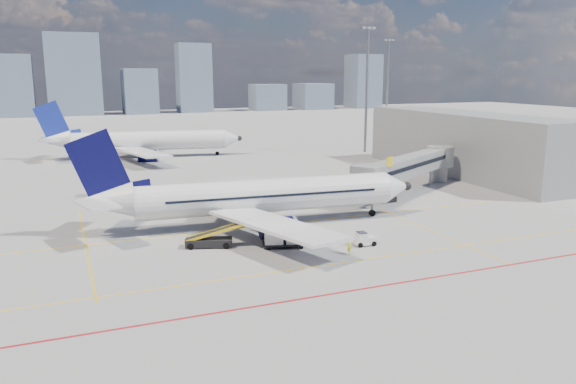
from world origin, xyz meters
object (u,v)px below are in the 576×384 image
Objects in this scene: second_aircraft at (141,141)px; main_aircraft at (252,197)px; cargo_dolly at (284,235)px; baggage_tug at (364,239)px; belt_loader at (211,240)px; ramp_worker at (350,246)px.

main_aircraft is at bearing -76.37° from second_aircraft.
main_aircraft is 8.64m from cargo_dolly.
belt_loader is (-13.78, 5.20, 0.01)m from baggage_tug.
ramp_worker reaches higher than baggage_tug.
ramp_worker is at bearing -72.96° from second_aircraft.
baggage_tug is 0.32× the size of belt_loader.
second_aircraft reaches higher than cargo_dolly.
main_aircraft is 8.80m from belt_loader.
second_aircraft is 64.66m from cargo_dolly.
belt_loader is at bearing 163.80° from baggage_tug.
cargo_dolly is 2.70× the size of ramp_worker.
second_aircraft reaches higher than baggage_tug.
belt_loader is at bearing -132.10° from main_aircraft.
belt_loader is at bearing 173.91° from cargo_dolly.
main_aircraft is 8.63× the size of cargo_dolly.
main_aircraft is at bearing 46.74° from ramp_worker.
cargo_dolly is at bearing -82.71° from main_aircraft.
baggage_tug is at bearing -49.86° from main_aircraft.
main_aircraft is 13.88m from ramp_worker.
main_aircraft is 23.32× the size of ramp_worker.
main_aircraft reaches higher than ramp_worker.
second_aircraft reaches higher than belt_loader.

